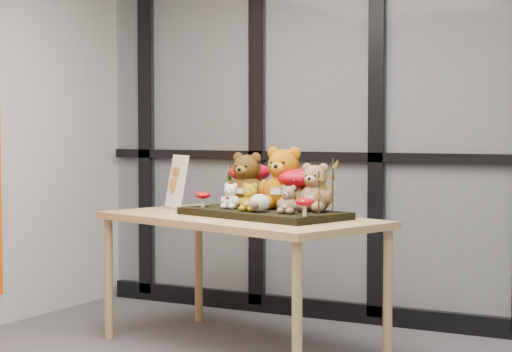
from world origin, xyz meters
The scene contains 22 objects.
room_shell centered at (0.00, 0.00, 1.68)m, with size 5.00×5.00×5.00m.
glass_partition centered at (0.00, 2.47, 1.42)m, with size 4.90×0.06×2.78m.
display_table centered at (-0.86, 1.46, 0.68)m, with size 1.76×1.22×0.75m.
diorama_tray centered at (-0.72, 1.49, 0.77)m, with size 0.92×0.46×0.04m, color black.
bear_pooh_yellow centered at (-0.64, 1.57, 0.98)m, with size 0.29×0.26×0.38m, color #B06208, non-canonical shape.
bear_brown_medium centered at (-0.91, 1.64, 0.96)m, with size 0.26×0.23×0.34m, color #4C320E, non-canonical shape.
bear_tan_back centered at (-0.43, 1.52, 0.93)m, with size 0.22×0.20×0.28m, color olive, non-canonical shape.
bear_small_yellow centered at (-0.74, 1.36, 0.87)m, with size 0.13×0.12×0.17m, color #B6890E, non-canonical shape.
bear_white_bow centered at (-0.91, 1.45, 0.87)m, with size 0.12×0.11×0.16m, color white, non-canonical shape.
bear_beige_small centered at (-0.50, 1.34, 0.87)m, with size 0.13×0.11×0.17m, color #926F53, non-canonical shape.
plush_cream_hedgehog centered at (-0.67, 1.34, 0.84)m, with size 0.08×0.07×0.11m, color silver, non-canonical shape.
mushroom_back_left centered at (-0.94, 1.72, 0.92)m, with size 0.24×0.24×0.27m, color #A60511, non-canonical shape.
mushroom_back_right centered at (-0.54, 1.55, 0.91)m, with size 0.22×0.22×0.25m, color #A60511, non-canonical shape.
mushroom_front_left centered at (-1.10, 1.47, 0.84)m, with size 0.09×0.09×0.10m, color #A60511, non-canonical shape.
mushroom_front_right centered at (-0.36, 1.25, 0.84)m, with size 0.10×0.10×0.11m, color #A60511, non-canonical shape.
sprig_green_far_left centered at (-1.06, 1.71, 0.90)m, with size 0.05×0.05×0.23m, color #17380C, non-canonical shape.
sprig_green_mid_left centered at (-0.91, 1.72, 0.91)m, with size 0.05×0.05×0.25m, color #17380C, non-canonical shape.
sprig_dry_far_right centered at (-0.30, 1.47, 0.93)m, with size 0.05×0.05×0.29m, color brown, non-canonical shape.
sprig_dry_mid_right centered at (-0.33, 1.35, 0.90)m, with size 0.05×0.05×0.23m, color brown, non-canonical shape.
sprig_green_centre centered at (-0.72, 1.67, 0.90)m, with size 0.05×0.05×0.22m, color #17380C, non-canonical shape.
sign_holder centered at (-1.39, 1.64, 0.90)m, with size 0.23×0.18×0.32m.
label_card centered at (-0.90, 1.14, 0.75)m, with size 0.09×0.03×0.00m, color white.
Camera 1 is at (1.65, -2.95, 1.24)m, focal length 65.00 mm.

